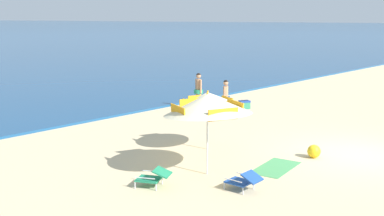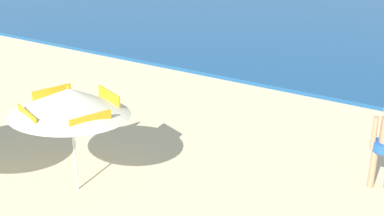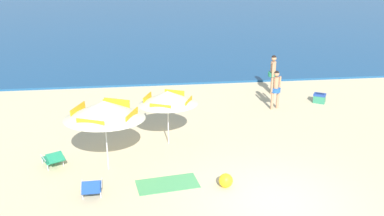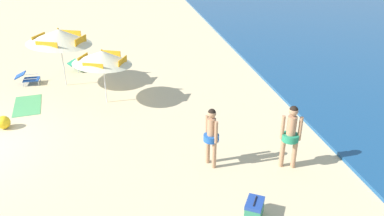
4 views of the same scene
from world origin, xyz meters
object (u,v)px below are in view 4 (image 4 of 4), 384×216
object	(u,v)px
person_standing_near_shore	(211,133)
beach_ball	(3,122)
beach_towel	(28,105)
person_standing_beside	(291,133)
beach_umbrella_striped_main	(59,37)
beach_umbrella_striped_second	(102,57)
lounge_chair_under_umbrella	(28,78)
lounge_chair_beside_umbrella	(79,65)
cooler_box	(254,209)

from	to	relation	value
person_standing_near_shore	beach_ball	size ratio (longest dim) A/B	3.94
person_standing_near_shore	beach_towel	distance (m)	7.43
person_standing_near_shore	person_standing_beside	world-z (taller)	person_standing_beside
beach_umbrella_striped_main	beach_ball	size ratio (longest dim) A/B	6.88
beach_umbrella_striped_main	person_standing_beside	bearing A→B (deg)	42.46
beach_umbrella_striped_second	lounge_chair_under_umbrella	size ratio (longest dim) A/B	2.54
beach_towel	beach_ball	bearing A→B (deg)	-11.53
beach_umbrella_striped_second	beach_umbrella_striped_main	bearing A→B (deg)	-140.34
lounge_chair_under_umbrella	person_standing_beside	world-z (taller)	person_standing_beside
beach_towel	lounge_chair_beside_umbrella	bearing A→B (deg)	156.67
cooler_box	beach_umbrella_striped_main	bearing A→B (deg)	-150.37
person_standing_near_shore	beach_towel	bearing A→B (deg)	-130.68
lounge_chair_under_umbrella	beach_ball	xyz separation A→B (m)	(3.81, 0.05, -0.07)
cooler_box	beach_ball	world-z (taller)	cooler_box
person_standing_near_shore	cooler_box	world-z (taller)	person_standing_near_shore
lounge_chair_under_umbrella	cooler_box	bearing A→B (deg)	35.49
lounge_chair_under_umbrella	person_standing_near_shore	distance (m)	9.18
cooler_box	beach_ball	size ratio (longest dim) A/B	1.45
beach_umbrella_striped_second	lounge_chair_beside_umbrella	world-z (taller)	beach_umbrella_striped_second
lounge_chair_under_umbrella	beach_towel	world-z (taller)	lounge_chair_under_umbrella
person_standing_beside	cooler_box	bearing A→B (deg)	-41.29
lounge_chair_under_umbrella	cooler_box	distance (m)	11.12
beach_umbrella_striped_second	lounge_chair_beside_umbrella	distance (m)	4.16
beach_umbrella_striped_main	cooler_box	distance (m)	10.14
beach_ball	person_standing_beside	bearing A→B (deg)	65.65
lounge_chair_under_umbrella	person_standing_beside	xyz separation A→B (m)	(7.38, 7.93, 0.74)
beach_ball	beach_towel	xyz separation A→B (m)	(-1.67, 0.34, -0.20)
person_standing_beside	beach_ball	xyz separation A→B (m)	(-3.57, -7.88, -0.81)
person_standing_beside	person_standing_near_shore	bearing A→B (deg)	-102.46
lounge_chair_under_umbrella	person_standing_near_shore	world-z (taller)	person_standing_near_shore
cooler_box	person_standing_near_shore	bearing A→B (deg)	-167.12
beach_ball	cooler_box	bearing A→B (deg)	50.72
beach_umbrella_striped_second	beach_towel	xyz separation A→B (m)	(-0.22, -2.78, -1.68)
person_standing_near_shore	cooler_box	distance (m)	2.29
lounge_chair_beside_umbrella	beach_towel	xyz separation A→B (m)	(3.48, -1.50, -0.27)
lounge_chair_beside_umbrella	person_standing_near_shore	distance (m)	9.26
beach_umbrella_striped_second	beach_ball	xyz separation A→B (m)	(1.45, -3.12, -1.48)
beach_umbrella_striped_main	beach_towel	xyz separation A→B (m)	(1.77, -1.13, -1.98)
beach_umbrella_striped_second	person_standing_near_shore	size ratio (longest dim) A/B	1.40
lounge_chair_beside_umbrella	person_standing_beside	size ratio (longest dim) A/B	0.58
lounge_chair_beside_umbrella	beach_towel	distance (m)	3.80
beach_umbrella_striped_second	cooler_box	world-z (taller)	beach_umbrella_striped_second
cooler_box	beach_ball	bearing A→B (deg)	-129.28
beach_umbrella_striped_second	person_standing_beside	xyz separation A→B (m)	(5.02, 4.76, -0.67)
beach_umbrella_striped_main	beach_towel	distance (m)	2.89
beach_ball	beach_umbrella_striped_second	bearing A→B (deg)	114.94
beach_umbrella_striped_main	beach_towel	size ratio (longest dim) A/B	1.59
lounge_chair_beside_umbrella	beach_ball	distance (m)	5.46
beach_umbrella_striped_second	cooler_box	bearing A→B (deg)	26.18
person_standing_beside	lounge_chair_beside_umbrella	bearing A→B (deg)	-145.26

